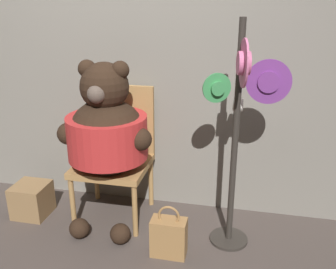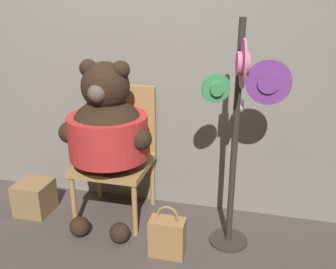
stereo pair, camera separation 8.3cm
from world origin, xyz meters
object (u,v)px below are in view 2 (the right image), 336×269
hat_display_rack (239,125)px  chair (117,149)px  teddy_bear (108,131)px  handbag_on_ground (167,237)px

hat_display_rack → chair: bearing=165.1°
teddy_bear → hat_display_rack: bearing=-4.4°
hat_display_rack → handbag_on_ground: size_ratio=4.11×
chair → hat_display_rack: size_ratio=0.66×
teddy_bear → chair: bearing=91.7°
handbag_on_ground → teddy_bear: bearing=150.0°
teddy_bear → handbag_on_ground: 0.87m
teddy_bear → hat_display_rack: (0.96, -0.07, 0.15)m
teddy_bear → hat_display_rack: 0.97m
teddy_bear → handbag_on_ground: teddy_bear is taller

